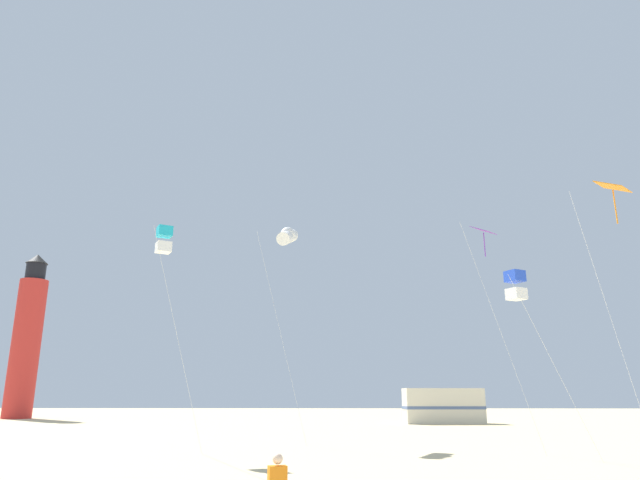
% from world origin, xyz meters
% --- Properties ---
extents(kite_diamond_violet, '(2.73, 1.99, 9.56)m').
position_xyz_m(kite_diamond_violet, '(7.65, 17.86, 8.96)').
color(kite_diamond_violet, silver).
rests_on(kite_diamond_violet, ground).
extents(kite_diamond_orange, '(1.82, 1.82, 8.69)m').
position_xyz_m(kite_diamond_orange, '(9.60, 10.12, 8.15)').
color(kite_diamond_orange, silver).
rests_on(kite_diamond_orange, ground).
extents(kite_tube_white, '(2.65, 2.77, 11.08)m').
position_xyz_m(kite_tube_white, '(-1.54, 22.28, 10.38)').
color(kite_tube_white, silver).
rests_on(kite_tube_white, ground).
extents(kite_box_blue, '(3.09, 2.57, 6.94)m').
position_xyz_m(kite_box_blue, '(8.03, 15.33, 6.36)').
color(kite_box_blue, silver).
rests_on(kite_box_blue, ground).
extents(kite_box_cyan, '(2.49, 2.49, 9.25)m').
position_xyz_m(kite_box_cyan, '(-6.34, 16.57, 8.66)').
color(kite_box_cyan, silver).
rests_on(kite_box_cyan, ground).
extents(lighthouse_distant, '(2.80, 2.80, 16.80)m').
position_xyz_m(lighthouse_distant, '(-30.90, 51.54, 7.84)').
color(lighthouse_distant, red).
rests_on(lighthouse_distant, ground).
extents(rv_van_cream, '(6.60, 2.81, 2.80)m').
position_xyz_m(rv_van_cream, '(9.76, 42.37, 1.39)').
color(rv_van_cream, beige).
rests_on(rv_van_cream, ground).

